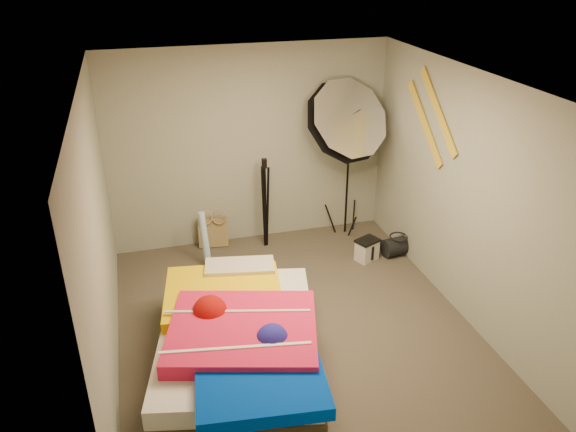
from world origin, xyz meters
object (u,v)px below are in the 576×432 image
object	(u,v)px
tote_bag	(213,232)
photo_umbrella	(344,122)
camera_case	(367,250)
bed	(239,341)
wrapping_roll	(205,240)
duffel_bag	(398,246)
camera_tripod	(265,197)

from	to	relation	value
tote_bag	photo_umbrella	distance (m)	2.17
tote_bag	camera_case	distance (m)	1.97
tote_bag	bed	bearing A→B (deg)	-86.02
wrapping_roll	duffel_bag	distance (m)	2.39
camera_case	photo_umbrella	bearing A→B (deg)	78.89
photo_umbrella	camera_tripod	bearing A→B (deg)	174.42
wrapping_roll	duffel_bag	xyz separation A→B (m)	(2.35, -0.40, -0.23)
tote_bag	camera_tripod	world-z (taller)	camera_tripod
wrapping_roll	camera_tripod	bearing A→B (deg)	19.37
photo_umbrella	camera_tripod	world-z (taller)	photo_umbrella
wrapping_roll	bed	xyz separation A→B (m)	(0.03, -1.90, -0.05)
tote_bag	bed	distance (m)	2.38
wrapping_roll	photo_umbrella	xyz separation A→B (m)	(1.79, 0.19, 1.25)
wrapping_roll	photo_umbrella	distance (m)	2.18
camera_case	bed	size ratio (longest dim) A/B	0.11
bed	tote_bag	bearing A→B (deg)	87.00
photo_umbrella	bed	bearing A→B (deg)	-129.90
camera_case	bed	bearing A→B (deg)	-165.61
bed	photo_umbrella	distance (m)	3.02
duffel_bag	camera_tripod	distance (m)	1.77
bed	camera_case	bearing A→B (deg)	38.29
photo_umbrella	camera_tripod	xyz separation A→B (m)	(-0.97, 0.10, -0.91)
camera_case	photo_umbrella	world-z (taller)	photo_umbrella
bed	camera_tripod	distance (m)	2.35
tote_bag	camera_case	world-z (taller)	tote_bag
duffel_bag	camera_tripod	xyz separation A→B (m)	(-1.54, 0.68, 0.56)
tote_bag	camera_case	size ratio (longest dim) A/B	1.46
tote_bag	duffel_bag	bearing A→B (deg)	-14.52
duffel_bag	bed	distance (m)	2.77
bed	camera_tripod	world-z (taller)	camera_tripod
tote_bag	photo_umbrella	bearing A→B (deg)	-2.65
camera_case	camera_tripod	size ratio (longest dim) A/B	0.22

